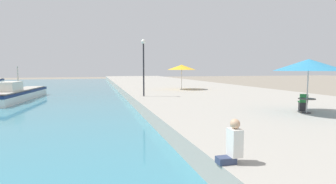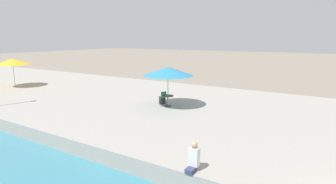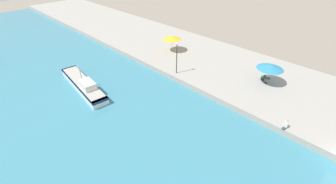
% 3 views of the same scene
% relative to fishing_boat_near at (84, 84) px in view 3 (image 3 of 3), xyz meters
% --- Properties ---
extents(quay_promenade, '(16.00, 90.00, 0.78)m').
position_rel_fishing_boat_near_xyz_m(quay_promenade, '(17.90, 9.12, -0.29)').
color(quay_promenade, '#A39E93').
rests_on(quay_promenade, ground_plane).
extents(fishing_boat_near, '(3.09, 11.19, 3.21)m').
position_rel_fishing_boat_near_xyz_m(fishing_boat_near, '(0.00, 0.00, 0.00)').
color(fishing_boat_near, white).
rests_on(fishing_boat_near, water_basin).
extents(cafe_umbrella_pink, '(3.31, 3.31, 2.70)m').
position_rel_fishing_boat_near_xyz_m(cafe_umbrella_pink, '(17.27, -16.77, 2.51)').
color(cafe_umbrella_pink, '#B7B7B7').
rests_on(cafe_umbrella_pink, quay_promenade).
extents(cafe_umbrella_white, '(3.10, 3.10, 2.65)m').
position_rel_fishing_boat_near_xyz_m(cafe_umbrella_white, '(16.08, -0.47, 2.49)').
color(cafe_umbrella_white, '#B7B7B7').
rests_on(cafe_umbrella_white, quay_promenade).
extents(cafe_table, '(0.80, 0.80, 0.74)m').
position_rel_fishing_boat_near_xyz_m(cafe_table, '(17.32, -16.71, 0.64)').
color(cafe_table, '#333338').
rests_on(cafe_table, quay_promenade).
extents(cafe_chair_left, '(0.56, 0.57, 0.91)m').
position_rel_fishing_boat_near_xyz_m(cafe_chair_left, '(17.67, -16.07, 0.43)').
color(cafe_chair_left, '#2D2D33').
rests_on(cafe_chair_left, quay_promenade).
extents(person_at_quay, '(0.57, 0.36, 1.05)m').
position_rel_fishing_boat_near_xyz_m(person_at_quay, '(10.24, -22.02, 0.57)').
color(person_at_quay, '#333D5B').
rests_on(person_at_quay, quay_promenade).
extents(lamppost, '(0.36, 0.36, 4.56)m').
position_rel_fishing_boat_near_xyz_m(lamppost, '(10.86, -6.54, 3.20)').
color(lamppost, '#232328').
rests_on(lamppost, quay_promenade).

